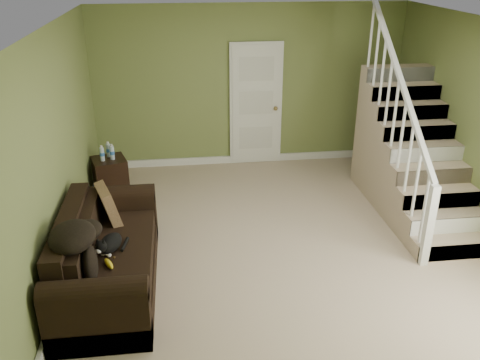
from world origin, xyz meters
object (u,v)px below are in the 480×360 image
object	(u,v)px
cat	(110,244)
banana	(109,264)
sofa	(105,259)
side_table	(110,176)

from	to	relation	value
cat	banana	xyz separation A→B (m)	(0.01, -0.26, -0.07)
banana	sofa	bearing A→B (deg)	80.02
sofa	cat	world-z (taller)	sofa
cat	banana	bearing A→B (deg)	-64.59
cat	banana	size ratio (longest dim) A/B	2.52
sofa	side_table	distance (m)	2.34
side_table	banana	world-z (taller)	side_table
sofa	banana	xyz separation A→B (m)	(0.09, -0.34, 0.17)
sofa	side_table	xyz separation A→B (m)	(-0.19, 2.34, -0.04)
sofa	cat	distance (m)	0.26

